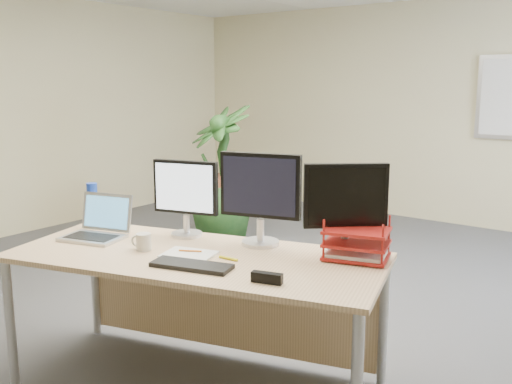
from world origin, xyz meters
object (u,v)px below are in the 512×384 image
Objects in this scene: monitor_right at (260,193)px; monitor_left at (186,193)px; floor_plant at (222,177)px; laptop at (98,227)px; desk at (205,277)px.

monitor_left is at bearing -166.15° from monitor_right.
laptop is (0.98, -2.32, 0.10)m from floor_plant.
floor_plant is 3.22× the size of monitor_left.
desk is at bearing -127.72° from monitor_right.
floor_plant is 2.66m from monitor_right.
monitor_left is 1.11× the size of laptop.
floor_plant reaches higher than monitor_left.
desk is at bearing -26.97° from monitor_left.
monitor_right reaches higher than monitor_left.
floor_plant is (-1.67, 2.12, 0.13)m from desk.
floor_plant is at bearing 128.16° from desk.
desk is at bearing 16.07° from laptop.
desk is 5.28× the size of laptop.
laptop is (-0.69, -0.20, 0.23)m from desk.
floor_plant reaches higher than laptop.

